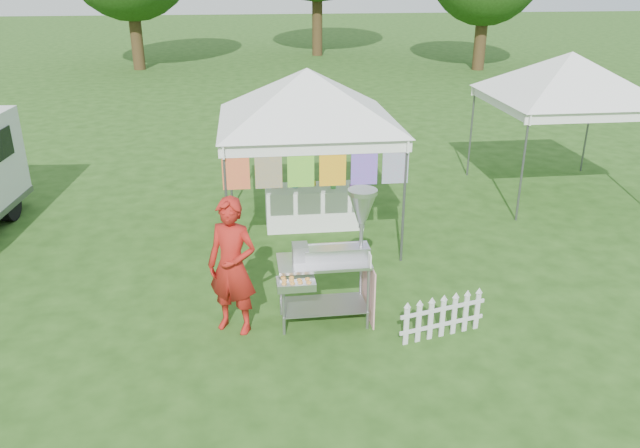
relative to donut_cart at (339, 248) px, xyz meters
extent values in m
plane|color=#214413|center=(-0.09, -0.31, -1.12)|extent=(120.00, 120.00, 0.00)
cylinder|color=#59595E|center=(-1.51, 1.77, -0.07)|extent=(0.04, 0.04, 2.10)
cylinder|color=#59595E|center=(1.33, 1.77, -0.07)|extent=(0.04, 0.04, 2.10)
cylinder|color=#59595E|center=(-1.51, 4.61, -0.07)|extent=(0.04, 0.04, 2.10)
cylinder|color=#59595E|center=(1.33, 4.61, -0.07)|extent=(0.04, 0.04, 2.10)
cube|color=white|center=(-0.09, 1.77, 0.88)|extent=(3.00, 0.03, 0.22)
cube|color=white|center=(-0.09, 4.61, 0.88)|extent=(3.00, 0.03, 0.22)
pyramid|color=white|center=(-0.09, 3.19, 1.88)|extent=(4.24, 4.24, 0.90)
cylinder|color=#59595E|center=(-0.09, 1.77, 0.96)|extent=(3.00, 0.03, 0.03)
cube|color=red|center=(-1.34, 1.77, 0.61)|extent=(0.42, 0.01, 0.70)
cube|color=#FFA90D|center=(-0.84, 1.77, 0.61)|extent=(0.42, 0.01, 0.70)
cube|color=green|center=(-0.34, 1.77, 0.61)|extent=(0.42, 0.01, 0.70)
cube|color=orange|center=(0.16, 1.77, 0.61)|extent=(0.42, 0.01, 0.70)
cube|color=#B61AAE|center=(0.66, 1.77, 0.61)|extent=(0.42, 0.01, 0.70)
cube|color=#37CFC5|center=(1.16, 1.77, 0.61)|extent=(0.42, 0.01, 0.70)
cylinder|color=#59595E|center=(3.99, 3.27, -0.07)|extent=(0.04, 0.04, 2.10)
cylinder|color=#59595E|center=(3.99, 6.11, -0.07)|extent=(0.04, 0.04, 2.10)
cylinder|color=#59595E|center=(6.83, 6.11, -0.07)|extent=(0.04, 0.04, 2.10)
cube|color=white|center=(5.41, 3.27, 0.88)|extent=(3.00, 0.03, 0.22)
cube|color=white|center=(5.41, 6.11, 0.88)|extent=(3.00, 0.03, 0.22)
pyramid|color=white|center=(5.41, 4.69, 1.88)|extent=(4.24, 4.24, 0.90)
cylinder|color=#59595E|center=(5.41, 3.27, 0.96)|extent=(3.00, 0.03, 0.03)
cylinder|color=#392815|center=(-6.09, 23.69, 0.86)|extent=(0.56, 0.56, 3.96)
cylinder|color=#392815|center=(2.91, 27.69, 1.30)|extent=(0.56, 0.56, 4.84)
cylinder|color=#392815|center=(9.91, 21.69, 0.64)|extent=(0.56, 0.56, 3.52)
cylinder|color=gray|center=(-0.77, -0.26, -0.66)|extent=(0.04, 0.04, 0.93)
cylinder|color=gray|center=(0.37, -0.25, -0.66)|extent=(0.04, 0.04, 0.93)
cylinder|color=gray|center=(-0.77, 0.26, -0.66)|extent=(0.04, 0.04, 0.93)
cylinder|color=gray|center=(0.36, 0.27, -0.66)|extent=(0.04, 0.04, 0.93)
cube|color=gray|center=(-0.20, 0.01, -0.86)|extent=(1.18, 0.60, 0.02)
cube|color=#B7B7BC|center=(-0.20, 0.01, -0.19)|extent=(1.24, 0.63, 0.04)
cube|color=#B7B7BC|center=(-0.02, 0.06, -0.10)|extent=(0.88, 0.27, 0.15)
cube|color=gray|center=(-0.51, 0.05, -0.06)|extent=(0.21, 0.23, 0.23)
cylinder|color=gray|center=(0.31, 0.06, 0.27)|extent=(0.05, 0.05, 0.93)
cone|color=#B7B7BC|center=(0.31, 0.06, 0.53)|extent=(0.38, 0.38, 0.41)
cylinder|color=#B7B7BC|center=(0.31, 0.06, 0.75)|extent=(0.40, 0.40, 0.06)
cube|color=#B7B7BC|center=(-0.61, -0.39, -0.30)|extent=(0.50, 0.32, 0.10)
cube|color=#CF8C8C|center=(0.43, 0.01, -0.66)|extent=(0.03, 0.77, 0.83)
cube|color=white|center=(0.37, -0.28, -0.07)|extent=(0.02, 0.14, 0.19)
imported|color=maroon|center=(-1.41, -0.04, -0.18)|extent=(0.82, 0.71, 1.89)
cylinder|color=black|center=(-5.78, 4.45, -0.79)|extent=(0.27, 0.68, 0.67)
cube|color=silver|center=(0.79, -0.69, -0.84)|extent=(0.07, 0.04, 0.56)
cube|color=silver|center=(0.97, -0.65, -0.84)|extent=(0.07, 0.04, 0.56)
cube|color=silver|center=(1.14, -0.60, -0.84)|extent=(0.07, 0.04, 0.56)
cube|color=silver|center=(1.31, -0.56, -0.84)|extent=(0.07, 0.04, 0.56)
cube|color=silver|center=(1.49, -0.51, -0.84)|extent=(0.07, 0.04, 0.56)
cube|color=silver|center=(1.66, -0.47, -0.84)|extent=(0.07, 0.04, 0.56)
cube|color=silver|center=(1.84, -0.42, -0.84)|extent=(0.07, 0.04, 0.56)
cube|color=silver|center=(1.31, -0.56, -0.94)|extent=(1.23, 0.33, 0.05)
cube|color=silver|center=(1.31, -0.56, -0.70)|extent=(1.23, 0.33, 0.05)
cube|color=white|center=(0.05, 3.46, -0.74)|extent=(1.80, 0.70, 0.77)
camera|label=1|loc=(-1.14, -7.44, 3.47)|focal=35.00mm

